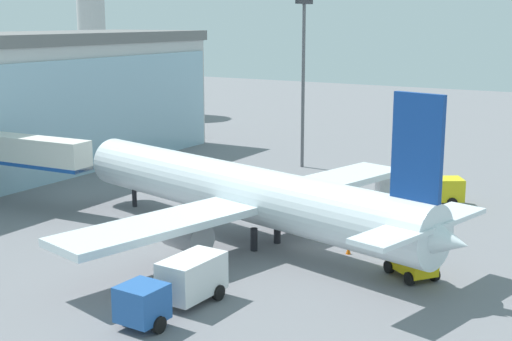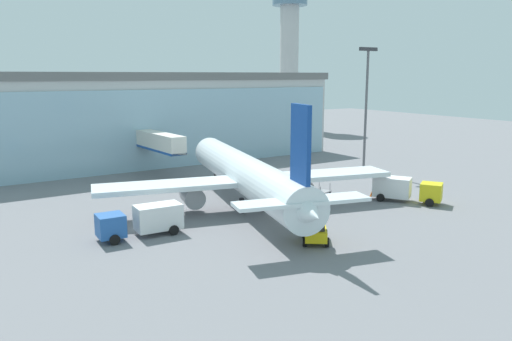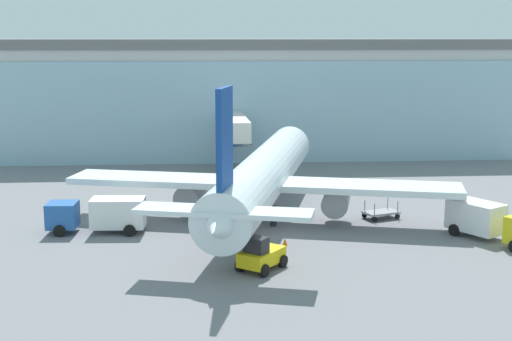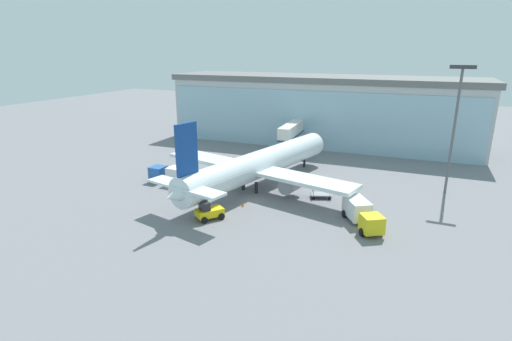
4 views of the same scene
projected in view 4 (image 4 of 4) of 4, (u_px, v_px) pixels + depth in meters
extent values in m
plane|color=slate|center=(247.00, 199.00, 54.97)|extent=(240.00, 240.00, 0.00)
cube|color=#BBBBBB|center=(321.00, 112.00, 86.62)|extent=(64.45, 16.34, 13.12)
cube|color=#98BCD0|center=(312.00, 121.00, 80.13)|extent=(62.82, 1.81, 11.81)
cube|color=slate|center=(323.00, 79.00, 84.52)|extent=(65.74, 16.67, 1.20)
cube|color=silver|center=(293.00, 129.00, 77.46)|extent=(3.10, 14.35, 2.40)
cube|color=#194799|center=(293.00, 134.00, 77.77)|extent=(3.14, 14.36, 0.30)
cylinder|color=#4C4C51|center=(300.00, 138.00, 83.16)|extent=(0.70, 0.70, 3.73)
cylinder|color=#59595E|center=(453.00, 134.00, 54.76)|extent=(0.36, 0.36, 17.26)
cube|color=#333338|center=(463.00, 67.00, 52.17)|extent=(3.20, 0.40, 0.50)
cylinder|color=white|center=(260.00, 164.00, 58.73)|extent=(11.12, 32.03, 3.95)
cone|color=white|center=(313.00, 144.00, 70.96)|extent=(4.53, 3.82, 3.95)
cone|color=white|center=(179.00, 194.00, 46.50)|extent=(4.37, 4.70, 3.56)
cube|color=white|center=(254.00, 169.00, 57.62)|extent=(31.41, 11.20, 0.50)
cube|color=white|center=(185.00, 187.00, 47.09)|extent=(11.26, 4.84, 0.30)
cube|color=navy|center=(187.00, 149.00, 46.17)|extent=(1.08, 3.20, 6.16)
cylinder|color=gray|center=(225.00, 170.00, 61.81)|extent=(2.77, 3.59, 2.10)
cylinder|color=gray|center=(290.00, 185.00, 54.99)|extent=(2.77, 3.59, 2.10)
cylinder|color=black|center=(243.00, 184.00, 58.23)|extent=(0.50, 0.50, 1.60)
cylinder|color=black|center=(256.00, 188.00, 56.88)|extent=(0.50, 0.50, 1.60)
cylinder|color=black|center=(304.00, 163.00, 69.48)|extent=(0.40, 0.40, 1.60)
cube|color=#2659A5|center=(158.00, 172.00, 61.87)|extent=(2.25, 2.25, 1.90)
cube|color=white|center=(180.00, 175.00, 60.12)|extent=(4.05, 2.30, 2.20)
cylinder|color=black|center=(154.00, 180.00, 61.19)|extent=(0.91, 0.32, 0.90)
cylinder|color=black|center=(163.00, 176.00, 63.10)|extent=(0.91, 0.32, 0.90)
cylinder|color=black|center=(182.00, 185.00, 59.08)|extent=(0.91, 0.32, 0.90)
cylinder|color=black|center=(191.00, 181.00, 60.98)|extent=(0.91, 0.32, 0.90)
cube|color=yellow|center=(372.00, 224.00, 43.77)|extent=(3.04, 3.04, 1.90)
cube|color=white|center=(357.00, 208.00, 47.69)|extent=(4.02, 4.55, 2.20)
cylinder|color=black|center=(380.00, 231.00, 44.21)|extent=(0.74, 0.92, 0.90)
cylinder|color=black|center=(362.00, 232.00, 43.88)|extent=(0.74, 0.92, 0.90)
cylinder|color=black|center=(361.00, 213.00, 49.12)|extent=(0.74, 0.92, 0.90)
cylinder|color=black|center=(344.00, 214.00, 48.79)|extent=(0.74, 0.92, 0.90)
cube|color=gray|center=(321.00, 194.00, 55.14)|extent=(3.19, 2.51, 0.16)
cylinder|color=black|center=(313.00, 198.00, 54.58)|extent=(0.45, 0.27, 0.44)
cylinder|color=gray|center=(313.00, 192.00, 54.34)|extent=(0.08, 0.08, 0.90)
cylinder|color=black|center=(312.00, 194.00, 55.96)|extent=(0.45, 0.27, 0.44)
cylinder|color=gray|center=(313.00, 189.00, 55.72)|extent=(0.08, 0.08, 0.90)
cylinder|color=black|center=(330.00, 198.00, 54.49)|extent=(0.45, 0.27, 0.44)
cylinder|color=gray|center=(330.00, 193.00, 54.25)|extent=(0.08, 0.08, 0.90)
cylinder|color=black|center=(328.00, 195.00, 55.87)|extent=(0.45, 0.27, 0.44)
cylinder|color=gray|center=(329.00, 189.00, 55.62)|extent=(0.08, 0.08, 0.90)
cube|color=yellow|center=(210.00, 212.00, 48.24)|extent=(3.33, 3.65, 0.90)
cube|color=#26262B|center=(204.00, 206.00, 47.65)|extent=(1.72, 1.63, 1.00)
cylinder|color=black|center=(215.00, 211.00, 49.66)|extent=(0.75, 0.85, 0.80)
cylinder|color=black|center=(221.00, 216.00, 48.17)|extent=(0.75, 0.85, 0.80)
cylinder|color=black|center=(198.00, 215.00, 48.57)|extent=(0.75, 0.85, 0.80)
cylinder|color=black|center=(204.00, 220.00, 47.09)|extent=(0.75, 0.85, 0.80)
cone|color=orange|center=(243.00, 204.00, 52.17)|extent=(0.36, 0.36, 0.55)
cone|color=orange|center=(355.00, 210.00, 50.53)|extent=(0.36, 0.36, 0.55)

